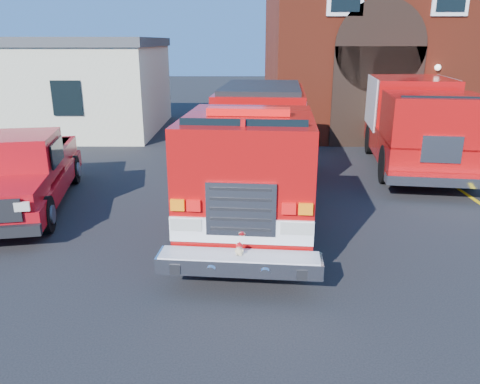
{
  "coord_description": "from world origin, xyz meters",
  "views": [
    {
      "loc": [
        0.0,
        -10.14,
        4.19
      ],
      "look_at": [
        0.0,
        -1.2,
        1.3
      ],
      "focal_mm": 35.0,
      "sensor_mm": 36.0,
      "label": 1
    }
  ],
  "objects_px": {
    "fire_engine": "(257,147)",
    "secondary_truck": "(411,117)",
    "fire_station": "(423,40)",
    "pickup_truck": "(20,172)",
    "side_building": "(55,84)"
  },
  "relations": [
    {
      "from": "fire_engine",
      "to": "secondary_truck",
      "type": "bearing_deg",
      "value": 39.76
    },
    {
      "from": "fire_station",
      "to": "pickup_truck",
      "type": "xyz_separation_m",
      "value": [
        -14.7,
        -12.42,
        -3.31
      ]
    },
    {
      "from": "pickup_truck",
      "to": "secondary_truck",
      "type": "height_order",
      "value": "secondary_truck"
    },
    {
      "from": "fire_engine",
      "to": "secondary_truck",
      "type": "height_order",
      "value": "fire_engine"
    },
    {
      "from": "side_building",
      "to": "pickup_truck",
      "type": "relative_size",
      "value": 1.6
    },
    {
      "from": "fire_station",
      "to": "side_building",
      "type": "height_order",
      "value": "fire_station"
    },
    {
      "from": "fire_station",
      "to": "secondary_truck",
      "type": "relative_size",
      "value": 1.63
    },
    {
      "from": "pickup_truck",
      "to": "fire_engine",
      "type": "bearing_deg",
      "value": 2.91
    },
    {
      "from": "secondary_truck",
      "to": "fire_station",
      "type": "bearing_deg",
      "value": 68.75
    },
    {
      "from": "fire_station",
      "to": "fire_engine",
      "type": "xyz_separation_m",
      "value": [
        -8.56,
        -12.11,
        -2.72
      ]
    },
    {
      "from": "fire_station",
      "to": "secondary_truck",
      "type": "distance_m",
      "value": 8.34
    },
    {
      "from": "fire_station",
      "to": "side_building",
      "type": "relative_size",
      "value": 1.49
    },
    {
      "from": "pickup_truck",
      "to": "secondary_truck",
      "type": "distance_m",
      "value": 12.88
    },
    {
      "from": "fire_station",
      "to": "side_building",
      "type": "xyz_separation_m",
      "value": [
        -17.99,
        -0.99,
        -2.05
      ]
    },
    {
      "from": "fire_station",
      "to": "secondary_truck",
      "type": "xyz_separation_m",
      "value": [
        -2.87,
        -7.37,
        -2.65
      ]
    }
  ]
}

